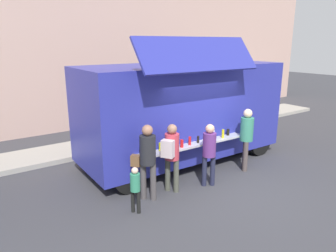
# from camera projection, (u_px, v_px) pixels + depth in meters

# --- Properties ---
(ground_plane) EXTENTS (60.00, 60.00, 0.00)m
(ground_plane) POSITION_uv_depth(u_px,v_px,m) (229.00, 188.00, 7.82)
(ground_plane) COLOR #38383D
(curb_strip) EXTENTS (28.00, 1.60, 0.15)m
(curb_strip) POSITION_uv_depth(u_px,v_px,m) (27.00, 159.00, 9.55)
(curb_strip) COLOR #9E998E
(curb_strip) RESTS_ON ground
(building_behind) EXTENTS (32.00, 2.40, 9.32)m
(building_behind) POSITION_uv_depth(u_px,v_px,m) (19.00, 12.00, 12.00)
(building_behind) COLOR #C69F90
(building_behind) RESTS_ON ground
(food_truck_main) EXTENTS (6.13, 3.01, 3.68)m
(food_truck_main) POSITION_uv_depth(u_px,v_px,m) (183.00, 110.00, 9.29)
(food_truck_main) COLOR #2A2F9A
(food_truck_main) RESTS_ON ground
(trash_bin) EXTENTS (0.60, 0.60, 0.92)m
(trash_bin) POSITION_uv_depth(u_px,v_px,m) (229.00, 114.00, 13.85)
(trash_bin) COLOR #2C5F36
(trash_bin) RESTS_ON ground
(customer_front_ordering) EXTENTS (0.33, 0.33, 1.62)m
(customer_front_ordering) POSITION_uv_depth(u_px,v_px,m) (209.00, 150.00, 7.73)
(customer_front_ordering) COLOR #20223A
(customer_front_ordering) RESTS_ON ground
(customer_mid_with_backpack) EXTENTS (0.55, 0.48, 1.70)m
(customer_mid_with_backpack) POSITION_uv_depth(u_px,v_px,m) (171.00, 151.00, 7.37)
(customer_mid_with_backpack) COLOR #484A3F
(customer_mid_with_backpack) RESTS_ON ground
(customer_rear_waiting) EXTENTS (0.50, 0.53, 1.79)m
(customer_rear_waiting) POSITION_uv_depth(u_px,v_px,m) (147.00, 156.00, 7.01)
(customer_rear_waiting) COLOR #484344
(customer_rear_waiting) RESTS_ON ground
(customer_extra_browsing) EXTENTS (0.36, 0.36, 1.78)m
(customer_extra_browsing) POSITION_uv_depth(u_px,v_px,m) (247.00, 134.00, 8.71)
(customer_extra_browsing) COLOR #4E4341
(customer_extra_browsing) RESTS_ON ground
(child_near_queue) EXTENTS (0.21, 0.21, 1.04)m
(child_near_queue) POSITION_uv_depth(u_px,v_px,m) (135.00, 186.00, 6.54)
(child_near_queue) COLOR black
(child_near_queue) RESTS_ON ground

